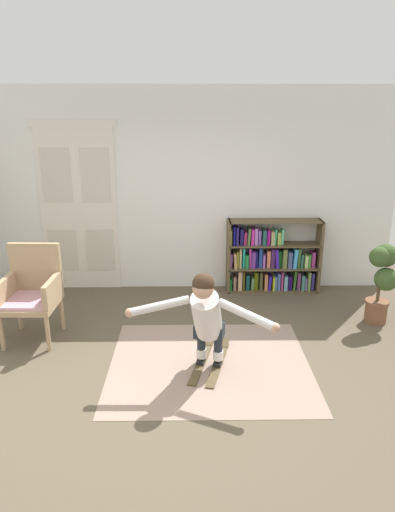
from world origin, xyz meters
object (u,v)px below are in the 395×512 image
(bookshelf, at_px, (270,260))
(person_skier, at_px, (206,314))
(wicker_chair, at_px, (32,291))
(skis_pair, at_px, (210,361))
(potted_plant, at_px, (382,276))

(bookshelf, distance_m, person_skier, 2.47)
(bookshelf, height_order, wicker_chair, wicker_chair)
(wicker_chair, bearing_deg, skis_pair, -17.10)
(potted_plant, bearing_deg, wicker_chair, -175.43)
(wicker_chair, height_order, person_skier, person_skier)
(potted_plant, height_order, person_skier, person_skier)
(bookshelf, height_order, person_skier, person_skier)
(potted_plant, relative_size, skis_pair, 1.06)
(bookshelf, bearing_deg, wicker_chair, -154.85)
(wicker_chair, xyz_separation_m, person_skier, (1.99, -0.84, 0.09))
(wicker_chair, bearing_deg, potted_plant, 4.57)
(potted_plant, relative_size, person_skier, 0.70)
(bookshelf, xyz_separation_m, wicker_chair, (-3.00, -1.41, 0.11))
(potted_plant, height_order, skis_pair, potted_plant)
(skis_pair, distance_m, person_skier, 0.68)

